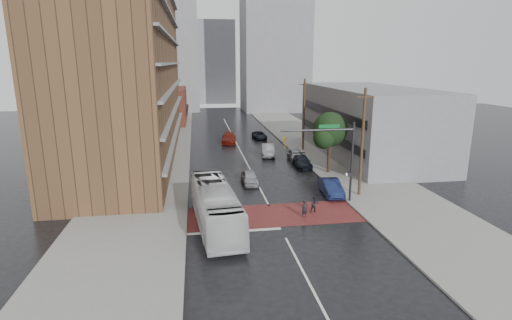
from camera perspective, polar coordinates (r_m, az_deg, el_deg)
name	(u,v)px	position (r m, az deg, el deg)	size (l,w,h in m)	color
ground	(275,217)	(32.58, 2.71, -8.16)	(160.00, 160.00, 0.00)	black
crosswalk	(274,215)	(33.03, 2.54, -7.82)	(14.00, 5.00, 0.02)	maroon
sidewalk_west	(157,153)	(56.21, -13.98, 0.98)	(9.00, 90.00, 0.15)	gray
sidewalk_east	(319,148)	(58.61, 9.01, 1.74)	(9.00, 90.00, 0.15)	gray
apartment_block	(129,47)	(54.23, -17.68, 15.13)	(10.00, 44.00, 28.00)	brown
storefront_west	(166,106)	(84.27, -12.72, 7.59)	(8.00, 16.00, 7.00)	maroon
building_east	(368,122)	(55.01, 15.74, 5.29)	(11.00, 26.00, 9.00)	gray
distant_tower_west	(162,46)	(107.97, -13.30, 15.52)	(18.00, 16.00, 32.00)	gray
distant_tower_east	(275,38)	(103.72, 2.68, 17.05)	(16.00, 14.00, 36.00)	gray
distant_tower_center	(214,62)	(124.75, -5.98, 13.69)	(12.00, 10.00, 24.00)	gray
street_tree	(330,132)	(44.73, 10.53, 4.01)	(4.20, 4.10, 6.90)	#332319
signal_mast	(336,151)	(35.03, 11.42, 1.26)	(6.50, 0.30, 7.20)	#2D2D33
utility_pole_near	(362,142)	(37.39, 14.94, 2.49)	(1.60, 0.26, 10.00)	#473321
utility_pole_far	(304,114)	(56.06, 6.86, 6.52)	(1.60, 0.26, 10.00)	#473321
transit_bus	(215,206)	(30.53, -5.84, -6.55)	(2.68, 11.46, 3.19)	silver
pedestrian_a	(305,209)	(32.51, 6.98, -6.94)	(0.53, 0.34, 1.44)	black
pedestrian_b	(315,204)	(33.57, 8.38, -6.25)	(0.73, 0.57, 1.50)	black
car_travel_a	(250,177)	(40.90, -0.90, -2.50)	(1.62, 4.02, 1.37)	#A8AAB0
car_travel_b	(268,150)	(52.96, 1.73, 1.39)	(1.64, 4.71, 1.55)	#AAACB2
car_travel_c	(229,138)	(61.70, -3.88, 3.14)	(2.14, 5.27, 1.53)	maroon
suv_travel	(259,135)	(64.86, 0.48, 3.55)	(2.00, 4.33, 1.20)	black
car_parked_near	(331,187)	(38.19, 10.67, -3.86)	(1.56, 4.48, 1.48)	#141F49
car_parked_mid	(302,162)	(47.78, 6.61, -0.22)	(1.84, 4.53, 1.31)	black
car_parked_far	(296,155)	(50.82, 5.67, 0.73)	(1.70, 4.23, 1.44)	#A8ABB0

